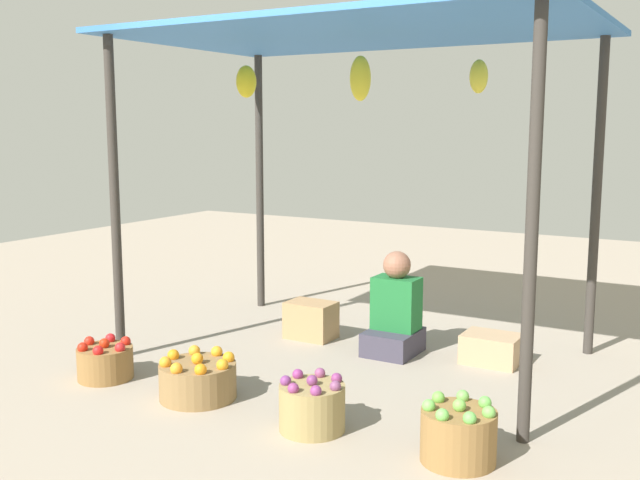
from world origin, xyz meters
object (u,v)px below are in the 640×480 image
object	(u,v)px
vendor_person	(395,314)
wooden_crate_stacked_rear	(491,349)
basket_red_tomatoes	(105,362)
basket_oranges	(198,379)
wooden_crate_near_vendor	(311,320)
basket_green_apples	(458,434)
basket_purple_onions	(312,406)

from	to	relation	value
vendor_person	wooden_crate_stacked_rear	world-z (taller)	vendor_person
basket_red_tomatoes	vendor_person	bearing A→B (deg)	46.23
basket_oranges	wooden_crate_near_vendor	size ratio (longest dim) A/B	1.27
vendor_person	basket_green_apples	xyz separation A→B (m)	(1.05, -1.53, -0.15)
basket_green_apples	wooden_crate_stacked_rear	size ratio (longest dim) A/B	0.97
basket_green_apples	vendor_person	bearing A→B (deg)	124.50
basket_red_tomatoes	wooden_crate_stacked_rear	xyz separation A→B (m)	(2.18, 1.65, -0.01)
basket_green_apples	basket_purple_onions	bearing A→B (deg)	-177.75
vendor_person	basket_green_apples	distance (m)	1.87
basket_green_apples	wooden_crate_near_vendor	bearing A→B (deg)	139.35
basket_purple_onions	wooden_crate_stacked_rear	size ratio (longest dim) A/B	0.93
basket_red_tomatoes	wooden_crate_stacked_rear	size ratio (longest dim) A/B	0.93
vendor_person	wooden_crate_stacked_rear	distance (m)	0.75
basket_red_tomatoes	basket_green_apples	world-z (taller)	basket_green_apples
vendor_person	wooden_crate_stacked_rear	size ratio (longest dim) A/B	1.93
wooden_crate_stacked_rear	vendor_person	bearing A→B (deg)	-170.47
vendor_person	basket_red_tomatoes	distance (m)	2.13
vendor_person	basket_oranges	distance (m)	1.66
wooden_crate_near_vendor	wooden_crate_stacked_rear	distance (m)	1.47
vendor_person	basket_green_apples	size ratio (longest dim) A/B	2.00
basket_purple_onions	wooden_crate_stacked_rear	bearing A→B (deg)	73.06
wooden_crate_stacked_rear	basket_oranges	bearing A→B (deg)	-130.70
basket_oranges	basket_green_apples	bearing A→B (deg)	-1.07
basket_red_tomatoes	basket_oranges	size ratio (longest dim) A/B	0.77
vendor_person	basket_oranges	world-z (taller)	vendor_person
vendor_person	basket_purple_onions	xyz separation A→B (m)	(0.20, -1.57, -0.16)
basket_oranges	basket_purple_onions	distance (m)	0.88
vendor_person	wooden_crate_stacked_rear	xyz separation A→B (m)	(0.71, 0.12, -0.19)
basket_purple_onions	wooden_crate_stacked_rear	xyz separation A→B (m)	(0.51, 1.69, -0.03)
basket_green_apples	wooden_crate_near_vendor	distance (m)	2.38
basket_green_apples	basket_oranges	bearing A→B (deg)	178.93
basket_green_apples	wooden_crate_stacked_rear	bearing A→B (deg)	101.60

